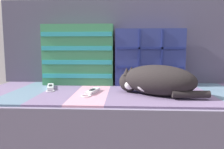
{
  "coord_description": "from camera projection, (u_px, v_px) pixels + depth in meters",
  "views": [
    {
      "loc": [
        -0.1,
        -1.13,
        0.68
      ],
      "look_at": [
        -0.16,
        0.07,
        0.52
      ],
      "focal_mm": 35.0,
      "sensor_mm": 36.0,
      "label": 1
    }
  ],
  "objects": [
    {
      "name": "throw_pillow_quilted",
      "position": [
        149.0,
        57.0,
        1.45
      ],
      "size": [
        0.45,
        0.14,
        0.37
      ],
      "color": "navy",
      "rests_on": "couch"
    },
    {
      "name": "throw_pillow_striped",
      "position": [
        79.0,
        55.0,
        1.47
      ],
      "size": [
        0.47,
        0.14,
        0.4
      ],
      "color": "#3D8956",
      "rests_on": "couch"
    },
    {
      "name": "sleeping_cat",
      "position": [
        155.0,
        81.0,
        1.15
      ],
      "size": [
        0.45,
        0.35,
        0.16
      ],
      "color": "black",
      "rests_on": "couch"
    },
    {
      "name": "game_remote_far",
      "position": [
        50.0,
        87.0,
        1.33
      ],
      "size": [
        0.1,
        0.21,
        0.02
      ],
      "color": "white",
      "rests_on": "couch"
    },
    {
      "name": "sofa_backrest",
      "position": [
        137.0,
        42.0,
        1.58
      ],
      "size": [
        1.92,
        0.14,
        0.58
      ],
      "color": "#514C60",
      "rests_on": "couch"
    },
    {
      "name": "game_remote_near",
      "position": [
        92.0,
        91.0,
        1.2
      ],
      "size": [
        0.09,
        0.2,
        0.02
      ],
      "color": "white",
      "rests_on": "couch"
    },
    {
      "name": "couch",
      "position": [
        140.0,
        125.0,
        1.32
      ],
      "size": [
        1.96,
        0.8,
        0.42
      ],
      "color": "gray",
      "rests_on": "ground_plane"
    }
  ]
}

